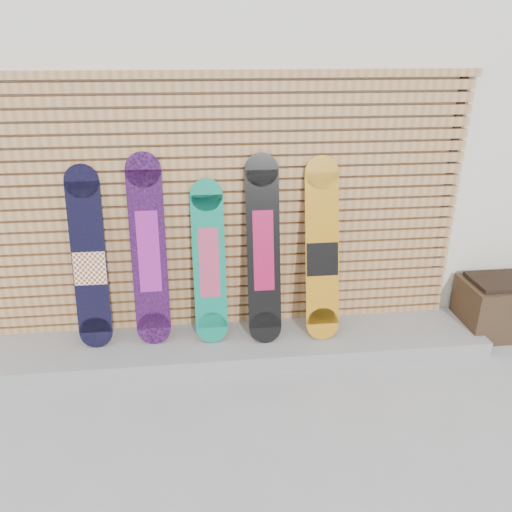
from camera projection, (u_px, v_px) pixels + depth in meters
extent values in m
plane|color=#9B9B9D|center=(246.00, 399.00, 3.77)|extent=(80.00, 80.00, 0.00)
cube|color=silver|center=(258.00, 101.00, 6.31)|extent=(12.00, 5.00, 3.60)
cube|color=gray|center=(222.00, 344.00, 4.35)|extent=(4.60, 0.70, 0.12)
cube|color=#AD7A48|center=(220.00, 319.00, 4.59)|extent=(4.20, 0.05, 0.08)
cube|color=#AD7A48|center=(220.00, 310.00, 4.55)|extent=(4.20, 0.05, 0.08)
cube|color=#AD7A48|center=(219.00, 301.00, 4.51)|extent=(4.20, 0.05, 0.07)
cube|color=#AD7A48|center=(219.00, 291.00, 4.47)|extent=(4.20, 0.05, 0.07)
cube|color=#AD7A48|center=(219.00, 281.00, 4.44)|extent=(4.20, 0.05, 0.07)
cube|color=#AD7A48|center=(218.00, 271.00, 4.40)|extent=(4.20, 0.05, 0.07)
cube|color=#AD7A48|center=(218.00, 261.00, 4.36)|extent=(4.20, 0.05, 0.07)
cube|color=#AD7A48|center=(218.00, 251.00, 4.32)|extent=(4.20, 0.05, 0.07)
cube|color=#AD7A48|center=(217.00, 241.00, 4.28)|extent=(4.20, 0.05, 0.07)
cube|color=#AD7A48|center=(217.00, 230.00, 4.24)|extent=(4.20, 0.05, 0.08)
cube|color=#AD7A48|center=(217.00, 219.00, 4.21)|extent=(4.20, 0.05, 0.08)
cube|color=#AD7A48|center=(216.00, 208.00, 4.17)|extent=(4.20, 0.05, 0.08)
cube|color=#AD7A48|center=(216.00, 197.00, 4.13)|extent=(4.20, 0.05, 0.08)
cube|color=#AD7A48|center=(215.00, 186.00, 4.09)|extent=(4.20, 0.05, 0.08)
cube|color=#AD7A48|center=(215.00, 174.00, 4.05)|extent=(4.20, 0.05, 0.08)
cube|color=#AD7A48|center=(215.00, 162.00, 4.01)|extent=(4.20, 0.05, 0.08)
cube|color=#AD7A48|center=(214.00, 150.00, 3.98)|extent=(4.20, 0.05, 0.08)
cube|color=#AD7A48|center=(214.00, 138.00, 3.94)|extent=(4.20, 0.05, 0.08)
cube|color=#AD7A48|center=(213.00, 125.00, 3.90)|extent=(4.20, 0.05, 0.08)
cube|color=#AD7A48|center=(213.00, 113.00, 3.86)|extent=(4.20, 0.05, 0.08)
cube|color=#AD7A48|center=(213.00, 100.00, 3.82)|extent=(4.20, 0.05, 0.08)
cube|color=#AD7A48|center=(212.00, 86.00, 3.78)|extent=(4.20, 0.05, 0.08)
cube|color=black|center=(444.00, 209.00, 4.43)|extent=(0.06, 0.04, 2.23)
cube|color=#AD7A48|center=(212.00, 74.00, 3.75)|extent=(4.26, 0.07, 0.06)
cube|color=black|center=(89.00, 259.00, 4.03)|extent=(0.27, 0.25, 1.23)
cylinder|color=black|center=(96.00, 332.00, 4.17)|extent=(0.27, 0.07, 0.27)
cylinder|color=black|center=(82.00, 181.00, 3.89)|extent=(0.27, 0.07, 0.27)
cube|color=white|center=(90.00, 268.00, 4.05)|extent=(0.26, 0.08, 0.27)
cube|color=black|center=(149.00, 252.00, 4.06)|extent=(0.29, 0.25, 1.31)
cylinder|color=black|center=(154.00, 328.00, 4.22)|extent=(0.29, 0.07, 0.28)
cylinder|color=black|center=(143.00, 170.00, 3.91)|extent=(0.29, 0.07, 0.28)
cube|color=#9D1F93|center=(149.00, 252.00, 4.06)|extent=(0.18, 0.14, 0.67)
cube|color=#0C7A5D|center=(209.00, 263.00, 4.14)|extent=(0.27, 0.28, 1.10)
cylinder|color=#0C7A5D|center=(212.00, 327.00, 4.24)|extent=(0.27, 0.08, 0.27)
cylinder|color=#0C7A5D|center=(206.00, 195.00, 4.04)|extent=(0.27, 0.08, 0.27)
cube|color=#C14469|center=(209.00, 263.00, 4.14)|extent=(0.17, 0.16, 0.58)
cube|color=black|center=(263.00, 251.00, 4.12)|extent=(0.28, 0.33, 1.29)
cylinder|color=black|center=(265.00, 327.00, 4.24)|extent=(0.28, 0.09, 0.27)
cylinder|color=black|center=(261.00, 170.00, 4.01)|extent=(0.28, 0.09, 0.27)
cube|color=maroon|center=(263.00, 251.00, 4.12)|extent=(0.17, 0.18, 0.66)
cube|color=#C07B14|center=(322.00, 250.00, 4.18)|extent=(0.28, 0.33, 1.25)
cylinder|color=#C07B14|center=(322.00, 324.00, 4.29)|extent=(0.28, 0.09, 0.28)
cylinder|color=#C07B14|center=(322.00, 173.00, 4.07)|extent=(0.28, 0.09, 0.28)
cube|color=black|center=(322.00, 259.00, 4.19)|extent=(0.27, 0.09, 0.28)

